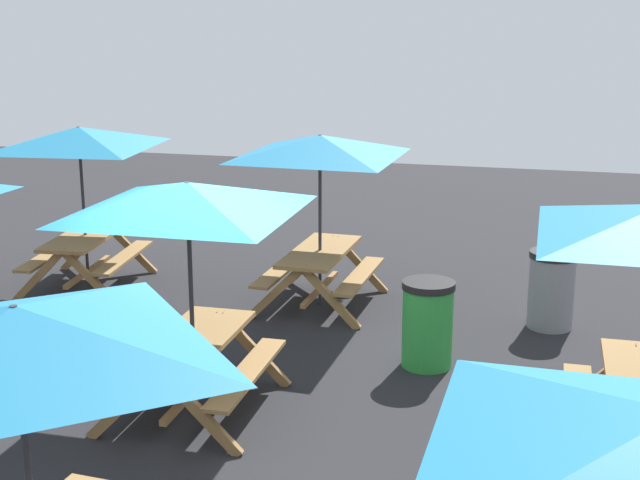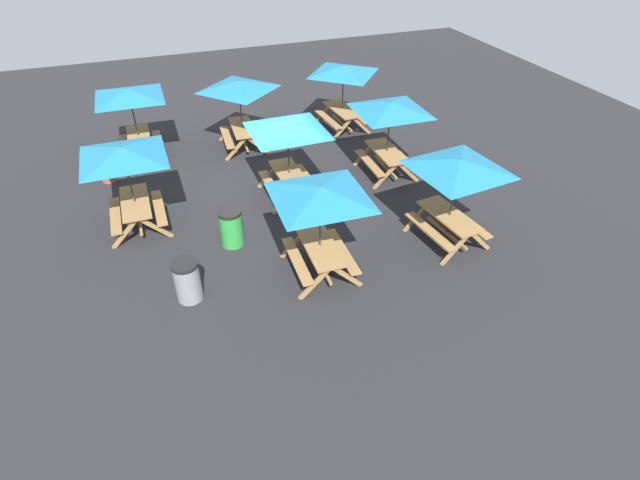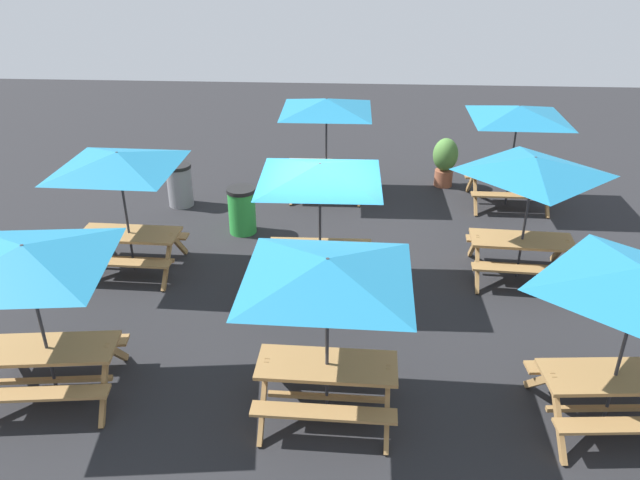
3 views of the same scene
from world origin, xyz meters
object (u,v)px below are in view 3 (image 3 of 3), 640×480
at_px(picnic_table_7, 27,267).
at_px(potted_plant_0, 445,159).
at_px(picnic_table_1, 119,169).
at_px(picnic_table_2, 638,291).
at_px(picnic_table_6, 518,120).
at_px(trash_bin_green, 242,210).
at_px(picnic_table_3, 327,281).
at_px(trash_bin_gray, 180,185).
at_px(picnic_table_5, 326,112).
at_px(picnic_table_0, 320,181).
at_px(picnic_table_4, 533,174).

distance_m(picnic_table_7, potted_plant_0, 10.20).
height_order(picnic_table_1, picnic_table_2, same).
relative_size(picnic_table_6, trash_bin_green, 2.89).
height_order(picnic_table_2, picnic_table_7, same).
height_order(picnic_table_3, trash_bin_green, picnic_table_3).
relative_size(picnic_table_1, picnic_table_6, 1.00).
bearing_deg(potted_plant_0, picnic_table_1, 36.19).
bearing_deg(picnic_table_6, picnic_table_1, 25.59).
bearing_deg(trash_bin_green, trash_bin_gray, -38.37).
bearing_deg(picnic_table_7, picnic_table_5, -121.24).
distance_m(picnic_table_3, picnic_table_6, 7.99).
distance_m(trash_bin_gray, potted_plant_0, 6.32).
bearing_deg(potted_plant_0, picnic_table_6, 140.79).
relative_size(picnic_table_1, picnic_table_3, 1.00).
height_order(picnic_table_0, trash_bin_green, picnic_table_0).
relative_size(picnic_table_1, trash_bin_green, 2.88).
xyz_separation_m(picnic_table_0, picnic_table_5, (0.11, -4.19, 0.00)).
bearing_deg(trash_bin_green, picnic_table_6, -162.80).
distance_m(picnic_table_1, picnic_table_3, 5.19).
bearing_deg(picnic_table_0, potted_plant_0, -120.06).
xyz_separation_m(picnic_table_0, trash_bin_gray, (3.39, -3.35, -1.49)).
relative_size(picnic_table_3, picnic_table_7, 1.01).
distance_m(picnic_table_4, trash_bin_gray, 7.67).
bearing_deg(picnic_table_1, picnic_table_3, 138.46).
bearing_deg(trash_bin_green, picnic_table_2, 136.98).
height_order(picnic_table_4, picnic_table_5, same).
height_order(picnic_table_1, picnic_table_4, same).
bearing_deg(trash_bin_green, picnic_table_0, 130.33).
xyz_separation_m(picnic_table_3, trash_bin_gray, (3.67, -6.56, -1.49)).
xyz_separation_m(picnic_table_1, picnic_table_2, (-7.39, 3.55, 0.00)).
bearing_deg(trash_bin_gray, picnic_table_0, 135.29).
bearing_deg(picnic_table_1, picnic_table_2, 155.99).
height_order(picnic_table_6, trash_bin_gray, picnic_table_6).
xyz_separation_m(picnic_table_3, trash_bin_green, (2.02, -5.25, -1.49)).
height_order(picnic_table_3, potted_plant_0, picnic_table_3).
xyz_separation_m(picnic_table_2, trash_bin_gray, (7.28, -6.56, -1.49)).
bearing_deg(picnic_table_5, picnic_table_3, 92.51).
distance_m(picnic_table_0, trash_bin_green, 3.07).
relative_size(picnic_table_2, potted_plant_0, 1.95).
bearing_deg(picnic_table_2, potted_plant_0, -86.47).
bearing_deg(trash_bin_gray, trash_bin_green, 141.63).
xyz_separation_m(picnic_table_6, trash_bin_green, (5.79, 1.79, -1.49)).
bearing_deg(picnic_table_2, picnic_table_3, -4.49).
bearing_deg(picnic_table_5, trash_bin_gray, 13.84).
distance_m(picnic_table_5, trash_bin_green, 3.08).
height_order(picnic_table_7, trash_bin_green, picnic_table_7).
bearing_deg(trash_bin_gray, picnic_table_7, 89.50).
height_order(picnic_table_3, picnic_table_4, same).
bearing_deg(potted_plant_0, picnic_table_4, 100.85).
height_order(picnic_table_3, picnic_table_5, same).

